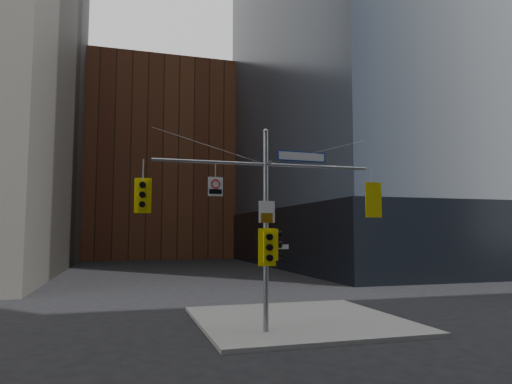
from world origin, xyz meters
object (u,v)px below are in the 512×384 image
traffic_light_east_arm (371,200)px  traffic_light_pole_front (268,247)px  regulatory_sign_arm (216,186)px  street_sign_blade (302,157)px  traffic_light_west_arm (143,195)px  signal_assembly (266,209)px  traffic_light_pole_side (275,245)px

traffic_light_east_arm → traffic_light_pole_front: traffic_light_east_arm is taller
traffic_light_east_arm → regulatory_sign_arm: regulatory_sign_arm is taller
traffic_light_east_arm → street_sign_blade: 3.24m
traffic_light_west_arm → street_sign_blade: (5.64, -0.01, 1.55)m
traffic_light_west_arm → regulatory_sign_arm: size_ratio=1.77×
signal_assembly → regulatory_sign_arm: size_ratio=12.08×
street_sign_blade → traffic_light_east_arm: bearing=-2.8°
traffic_light_east_arm → traffic_light_west_arm: bearing=6.0°
street_sign_blade → regulatory_sign_arm: 3.42m
regulatory_sign_arm → street_sign_blade: bearing=-4.8°
signal_assembly → street_sign_blade: signal_assembly is taller
traffic_light_east_arm → traffic_light_pole_front: bearing=9.7°
traffic_light_west_arm → street_sign_blade: street_sign_blade is taller
traffic_light_west_arm → traffic_light_pole_side: bearing=4.6°
street_sign_blade → traffic_light_pole_front: bearing=-171.8°
traffic_light_pole_front → traffic_light_pole_side: bearing=44.4°
street_sign_blade → traffic_light_west_arm: bearing=177.1°
traffic_light_east_arm → street_sign_blade: bearing=6.1°
traffic_light_east_arm → street_sign_blade: size_ratio=0.69×
traffic_light_pole_side → street_sign_blade: (1.06, -0.00, 3.21)m
signal_assembly → street_sign_blade: (1.39, 0.00, 1.93)m
street_sign_blade → regulatory_sign_arm: bearing=177.6°
signal_assembly → traffic_light_west_arm: size_ratio=6.81×
traffic_light_west_arm → traffic_light_east_arm: bearing=4.6°
traffic_light_pole_side → traffic_light_pole_front: size_ratio=0.85×
traffic_light_west_arm → traffic_light_pole_front: traffic_light_west_arm is taller
signal_assembly → traffic_light_pole_front: size_ratio=6.08×
traffic_light_west_arm → traffic_light_pole_side: 4.87m
traffic_light_pole_front → street_sign_blade: street_sign_blade is taller
signal_assembly → regulatory_sign_arm: 1.97m
traffic_light_pole_front → regulatory_sign_arm: regulatory_sign_arm is taller
traffic_light_pole_front → traffic_light_east_arm: bearing=8.3°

